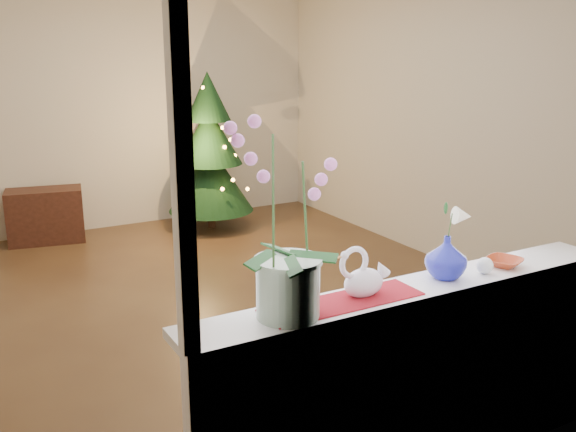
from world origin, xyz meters
name	(u,v)px	position (x,y,z in m)	size (l,w,h in m)	color
ground	(211,300)	(0.00, 0.00, 0.00)	(5.00, 5.00, 0.00)	#3A2618
wall_back	(115,102)	(0.00, 2.50, 1.35)	(4.50, 0.10, 2.70)	#BDB6A6
wall_front	(442,196)	(0.00, -2.50, 1.35)	(4.50, 0.10, 2.70)	#BDB6A6
wall_right	(439,112)	(2.25, 0.00, 1.35)	(0.10, 5.00, 2.70)	#BDB6A6
window_apron	(423,394)	(0.00, -2.46, 0.44)	(2.20, 0.08, 0.88)	white
windowsill	(415,290)	(0.00, -2.37, 0.90)	(2.20, 0.26, 0.04)	white
window_frame	(442,107)	(0.00, -2.47, 1.70)	(2.22, 0.06, 1.60)	white
runner	(343,302)	(-0.38, -2.37, 0.92)	(0.70, 0.20, 0.01)	maroon
orchid_pot	(288,219)	(-0.64, -2.38, 1.31)	(0.27, 0.27, 0.78)	silver
swan	(364,272)	(-0.27, -2.35, 1.03)	(0.25, 0.11, 0.21)	silver
blue_vase	(446,254)	(0.18, -2.36, 1.03)	(0.21, 0.21, 0.22)	navy
lily	(449,212)	(0.18, -2.36, 1.23)	(0.12, 0.07, 0.17)	white
paperweight	(485,266)	(0.38, -2.40, 0.96)	(0.08, 0.08, 0.08)	silver
amber_dish	(504,263)	(0.54, -2.38, 0.94)	(0.14, 0.14, 0.03)	#9E3417
xmas_tree	(210,152)	(0.82, 1.93, 0.84)	(0.91, 0.91, 1.67)	black
side_table	(46,216)	(-0.84, 2.25, 0.27)	(0.72, 0.36, 0.54)	black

